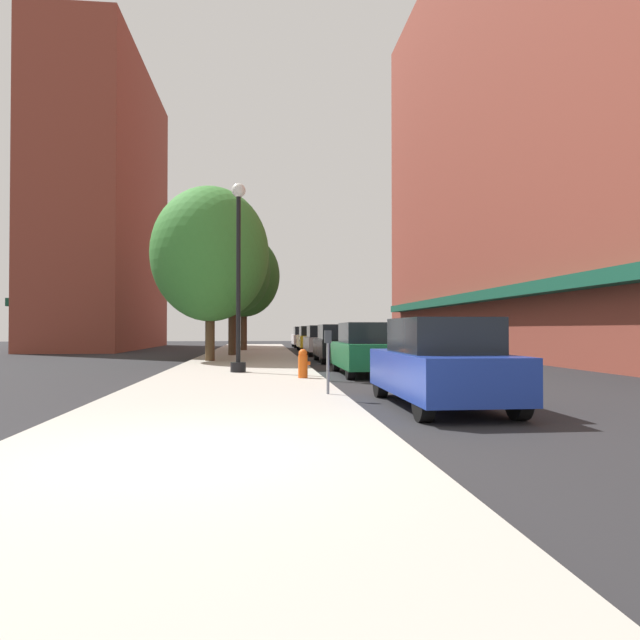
{
  "coord_description": "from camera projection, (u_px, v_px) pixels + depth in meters",
  "views": [
    {
      "loc": [
        0.72,
        -6.15,
        1.45
      ],
      "look_at": [
        3.23,
        18.36,
        1.86
      ],
      "focal_mm": 31.4,
      "sensor_mm": 36.0,
      "label": 1
    }
  ],
  "objects": [
    {
      "name": "ground_plane",
      "position": [
        338.0,
        363.0,
        24.34
      ],
      "size": [
        90.0,
        90.0,
        0.0
      ],
      "primitive_type": "plane",
      "color": "#232326"
    },
    {
      "name": "sidewalk_slab",
      "position": [
        247.0,
        360.0,
        24.92
      ],
      "size": [
        4.8,
        50.0,
        0.12
      ],
      "primitive_type": "cube",
      "color": "#A8A399",
      "rests_on": "ground"
    },
    {
      "name": "building_right_brick",
      "position": [
        533.0,
        114.0,
        29.65
      ],
      "size": [
        6.8,
        40.0,
        25.78
      ],
      "color": "brown",
      "rests_on": "ground"
    },
    {
      "name": "building_far_background",
      "position": [
        106.0,
        209.0,
        41.88
      ],
      "size": [
        6.8,
        18.0,
        21.0
      ],
      "color": "brown",
      "rests_on": "ground"
    },
    {
      "name": "lamppost",
      "position": [
        238.0,
        273.0,
        17.43
      ],
      "size": [
        0.48,
        0.48,
        5.9
      ],
      "color": "black",
      "rests_on": "sidewalk_slab"
    },
    {
      "name": "fire_hydrant",
      "position": [
        303.0,
        363.0,
        15.31
      ],
      "size": [
        0.33,
        0.26,
        0.79
      ],
      "color": "#E05614",
      "rests_on": "sidewalk_slab"
    },
    {
      "name": "parking_meter_near",
      "position": [
        328.0,
        354.0,
        11.49
      ],
      "size": [
        0.14,
        0.09,
        1.31
      ],
      "color": "slate",
      "rests_on": "sidewalk_slab"
    },
    {
      "name": "tree_near",
      "position": [
        244.0,
        276.0,
        35.75
      ],
      "size": [
        4.57,
        4.57,
        7.38
      ],
      "color": "#422D1E",
      "rests_on": "sidewalk_slab"
    },
    {
      "name": "tree_mid",
      "position": [
        232.0,
        271.0,
        28.99
      ],
      "size": [
        3.95,
        3.95,
        6.62
      ],
      "color": "#422D1E",
      "rests_on": "sidewalk_slab"
    },
    {
      "name": "tree_far",
      "position": [
        210.0,
        254.0,
        23.74
      ],
      "size": [
        4.98,
        4.98,
        7.39
      ],
      "color": "#4C3823",
      "rests_on": "sidewalk_slab"
    },
    {
      "name": "car_blue",
      "position": [
        440.0,
        364.0,
        10.38
      ],
      "size": [
        1.8,
        4.3,
        1.66
      ],
      "rotation": [
        0.0,
        0.0,
        -0.02
      ],
      "color": "black",
      "rests_on": "ground"
    },
    {
      "name": "car_green",
      "position": [
        367.0,
        350.0,
        17.69
      ],
      "size": [
        1.8,
        4.3,
        1.66
      ],
      "rotation": [
        0.0,
        0.0,
        -0.02
      ],
      "color": "black",
      "rests_on": "ground"
    },
    {
      "name": "car_black",
      "position": [
        337.0,
        344.0,
        24.68
      ],
      "size": [
        1.8,
        4.3,
        1.66
      ],
      "rotation": [
        0.0,
        0.0,
        0.02
      ],
      "color": "black",
      "rests_on": "ground"
    },
    {
      "name": "car_silver",
      "position": [
        322.0,
        341.0,
        31.1
      ],
      "size": [
        1.8,
        4.3,
        1.66
      ],
      "rotation": [
        0.0,
        0.0,
        0.04
      ],
      "color": "black",
      "rests_on": "ground"
    },
    {
      "name": "car_yellow",
      "position": [
        311.0,
        339.0,
        37.85
      ],
      "size": [
        1.8,
        4.3,
        1.66
      ],
      "rotation": [
        0.0,
        0.0,
        0.02
      ],
      "color": "black",
      "rests_on": "ground"
    },
    {
      "name": "car_white",
      "position": [
        304.0,
        337.0,
        44.79
      ],
      "size": [
        1.8,
        4.3,
        1.66
      ],
      "rotation": [
        0.0,
        0.0,
        -0.04
      ],
      "color": "black",
      "rests_on": "ground"
    }
  ]
}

